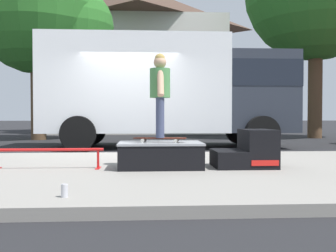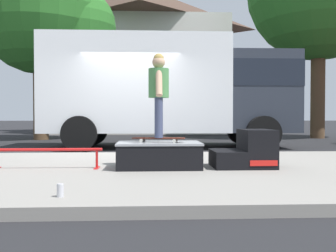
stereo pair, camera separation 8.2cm
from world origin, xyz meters
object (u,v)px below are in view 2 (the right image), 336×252
Objects in this scene: skate_box at (159,154)px; grind_rail at (47,153)px; box_truck at (171,88)px; skateboard at (159,138)px; soda_can at (60,190)px; street_tree_main at (48,15)px; kicker_ramp at (247,151)px; skater_kid at (159,88)px.

skate_box is 0.76× the size of grind_rail.
grind_rail is at bearing -179.17° from skate_box.
skate_box is at bearing -95.20° from box_truck.
grind_rail is 0.24× the size of box_truck.
soda_can is (-0.99, -2.10, -0.37)m from skateboard.
street_tree_main reaches higher than grind_rail.
soda_can is at bearing -75.23° from street_tree_main.
kicker_ramp is 1.65m from skater_kid.
kicker_ramp is 0.13× the size of box_truck.
kicker_ramp is 2.99m from grind_rail.
skateboard is (-0.00, 0.03, 0.23)m from skate_box.
street_tree_main is at bearing 104.08° from grind_rail.
skate_box is 9.87× the size of soda_can.
grind_rail is 2.02× the size of skateboard.
grind_rail is 2.15m from soda_can.
skate_box is 5.41m from box_truck.
soda_can is at bearing -115.35° from skater_kid.
skateboard is 6.38× the size of soda_can.
box_truck reaches higher than skate_box.
skater_kid is at bearing 96.24° from skate_box.
skateboard is at bearing 178.64° from kicker_ramp.
skateboard is 0.64× the size of skater_kid.
skateboard is 10.76m from street_tree_main.
skate_box is 1.55× the size of skateboard.
kicker_ramp is 0.55× the size of grind_rail.
street_tree_main is at bearing 104.77° from soda_can.
street_tree_main is (-3.95, 9.11, 3.39)m from skater_kid.
grind_rail is at bearing -178.08° from skater_kid.
street_tree_main reaches higher than skateboard.
kicker_ramp is 5.45m from box_truck.
skater_kid is at bearing 64.65° from soda_can.
street_tree_main is at bearing 138.42° from box_truck.
skate_box is 0.18× the size of box_truck.
skateboard is at bearing 64.65° from soda_can.
soda_can is (-2.34, -2.06, -0.17)m from kicker_ramp.
grind_rail is (-1.65, -0.02, 0.03)m from skate_box.
soda_can is at bearing -115.35° from skateboard.
kicker_ramp reaches higher than skateboard.
box_truck is at bearing 84.73° from skateboard.
skater_kid is at bearing 1.92° from grind_rail.
kicker_ramp reaches higher than skate_box.
skater_kid reaches higher than skate_box.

